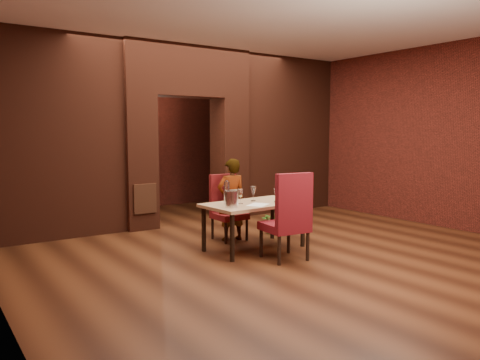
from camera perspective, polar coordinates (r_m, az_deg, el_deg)
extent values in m
plane|color=#4A2512|center=(7.14, 1.23, -7.66)|extent=(8.00, 8.00, 0.00)
cube|color=silver|center=(7.10, 1.29, 18.30)|extent=(7.00, 8.00, 0.04)
cube|color=maroon|center=(10.44, -11.81, 5.40)|extent=(7.00, 0.04, 3.20)
cube|color=maroon|center=(9.43, 18.80, 5.16)|extent=(0.04, 8.00, 3.20)
cube|color=maroon|center=(8.25, -12.39, 2.13)|extent=(0.55, 0.55, 2.30)
cube|color=maroon|center=(9.14, -1.30, 2.64)|extent=(0.55, 0.55, 2.30)
cube|color=maroon|center=(8.70, -6.69, 12.98)|extent=(2.45, 0.55, 0.90)
cube|color=maroon|center=(7.81, -22.13, 4.93)|extent=(2.28, 0.35, 3.20)
cube|color=maroon|center=(9.97, 5.51, 5.48)|extent=(2.28, 0.35, 3.20)
cube|color=#9B4F2D|center=(8.04, -11.49, -2.24)|extent=(0.40, 0.03, 0.50)
cube|color=black|center=(10.26, -13.67, 2.28)|extent=(0.90, 0.08, 2.10)
cube|color=black|center=(10.22, -13.59, 2.26)|extent=(1.02, 0.04, 2.22)
cube|color=tan|center=(6.72, 1.75, -5.60)|extent=(1.48, 0.88, 0.67)
cube|color=maroon|center=(7.24, -1.29, -3.38)|extent=(0.46, 0.46, 1.01)
cube|color=maroon|center=(6.18, 5.43, -4.36)|extent=(0.58, 0.58, 1.16)
imported|color=white|center=(7.20, -1.07, -2.41)|extent=(0.50, 0.36, 1.27)
cube|color=white|center=(6.44, 2.23, -3.04)|extent=(0.39, 0.36, 0.00)
cylinder|color=silver|center=(6.23, -1.03, -2.35)|extent=(0.18, 0.18, 0.22)
cylinder|color=white|center=(6.49, -1.62, -1.50)|extent=(0.08, 0.08, 0.34)
imported|color=#367120|center=(7.77, 3.90, -5.04)|extent=(0.47, 0.46, 0.40)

